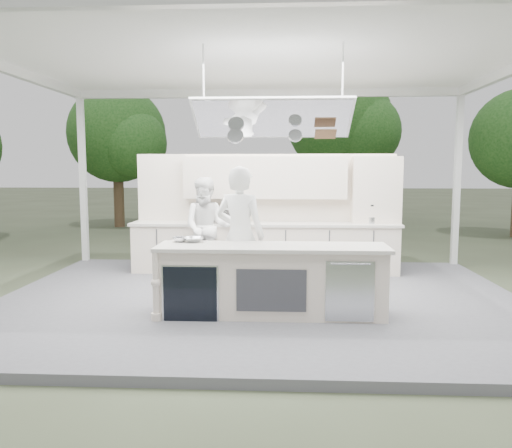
# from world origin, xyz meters

# --- Properties ---
(ground) EXTENTS (90.00, 90.00, 0.00)m
(ground) POSITION_xyz_m (0.00, 0.00, 0.00)
(ground) COLOR #495439
(ground) RESTS_ON ground
(stage_deck) EXTENTS (8.00, 6.00, 0.12)m
(stage_deck) POSITION_xyz_m (0.00, 0.00, 0.06)
(stage_deck) COLOR #5A5B5F
(stage_deck) RESTS_ON ground
(tent) EXTENTS (8.20, 6.20, 3.86)m
(tent) POSITION_xyz_m (0.00, -0.01, 3.71)
(tent) COLOR white
(tent) RESTS_ON ground
(demo_island) EXTENTS (3.10, 0.79, 0.95)m
(demo_island) POSITION_xyz_m (0.18, -0.91, 0.60)
(demo_island) COLOR beige
(demo_island) RESTS_ON stage_deck
(back_counter) EXTENTS (5.08, 0.72, 0.95)m
(back_counter) POSITION_xyz_m (0.00, 1.90, 0.60)
(back_counter) COLOR beige
(back_counter) RESTS_ON stage_deck
(back_wall_unit) EXTENTS (5.05, 0.48, 2.25)m
(back_wall_unit) POSITION_xyz_m (0.44, 2.11, 1.57)
(back_wall_unit) COLOR beige
(back_wall_unit) RESTS_ON stage_deck
(tree_cluster) EXTENTS (19.55, 9.40, 5.85)m
(tree_cluster) POSITION_xyz_m (-0.16, 9.77, 3.29)
(tree_cluster) COLOR brown
(tree_cluster) RESTS_ON ground
(head_chef) EXTENTS (0.84, 0.68, 2.01)m
(head_chef) POSITION_xyz_m (-0.27, -0.37, 1.13)
(head_chef) COLOR white
(head_chef) RESTS_ON stage_deck
(sous_chef) EXTENTS (0.90, 0.71, 1.82)m
(sous_chef) POSITION_xyz_m (-1.03, 1.41, 1.03)
(sous_chef) COLOR white
(sous_chef) RESTS_ON stage_deck
(toaster_oven) EXTENTS (0.57, 0.48, 0.27)m
(toaster_oven) POSITION_xyz_m (-0.80, 2.08, 1.20)
(toaster_oven) COLOR silver
(toaster_oven) RESTS_ON back_counter
(bowl_large) EXTENTS (0.33, 0.33, 0.07)m
(bowl_large) POSITION_xyz_m (-0.90, -0.65, 1.10)
(bowl_large) COLOR silver
(bowl_large) RESTS_ON demo_island
(bowl_small) EXTENTS (0.27, 0.27, 0.07)m
(bowl_small) POSITION_xyz_m (-1.10, -0.65, 1.10)
(bowl_small) COLOR silver
(bowl_small) RESTS_ON demo_island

